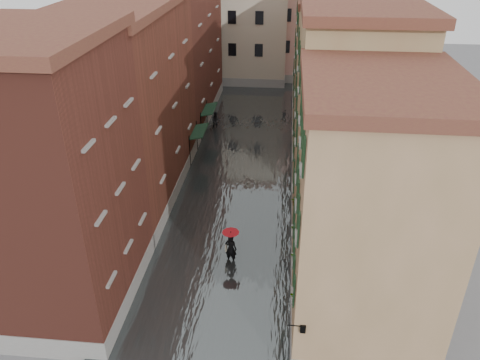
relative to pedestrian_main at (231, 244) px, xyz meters
The scene contains 16 objects.
ground 2.04m from the pedestrian_main, 111.03° to the right, with size 120.00×120.00×0.00m, color slate.
floodwater 11.56m from the pedestrian_main, 92.90° to the left, with size 10.00×60.00×0.20m, color #3D4343.
building_left_near 9.87m from the pedestrian_main, 155.13° to the right, with size 6.00×8.00×13.00m, color brown.
building_left_mid 11.77m from the pedestrian_main, 135.37° to the left, with size 6.00×14.00×12.50m, color #5D281D.
building_left_far 24.42m from the pedestrian_main, 108.63° to the left, with size 6.00×16.00×14.00m, color brown.
building_right_near 8.59m from the pedestrian_main, 28.70° to the right, with size 6.00×8.00×11.50m, color #91724B.
building_right_mid 11.17m from the pedestrian_main, 49.39° to the left, with size 6.00×14.00×13.00m, color tan.
building_right_far 23.81m from the pedestrian_main, 74.07° to the left, with size 6.00×16.00×11.50m, color #91724B.
building_end_cream 37.04m from the pedestrian_main, 95.61° to the left, with size 12.00×9.00×13.00m, color #B9AC93.
building_end_pink 39.16m from the pedestrian_main, 81.99° to the left, with size 10.00×9.00×12.00m, color tan.
awning_near 13.48m from the pedestrian_main, 107.63° to the left, with size 1.09×3.10×2.80m.
awning_far 18.36m from the pedestrian_main, 102.82° to the left, with size 1.09×3.22×2.80m.
wall_lantern 8.58m from the pedestrian_main, 63.49° to the right, with size 0.71×0.22×0.35m.
window_planters 4.71m from the pedestrian_main, 31.08° to the right, with size 0.59×8.58×0.84m.
pedestrian_main is the anchor object (origin of this frame).
pedestrian_far 19.52m from the pedestrian_main, 100.76° to the left, with size 0.87×0.68×1.80m, color black.
Camera 1 is at (3.22, -19.50, 16.98)m, focal length 35.00 mm.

